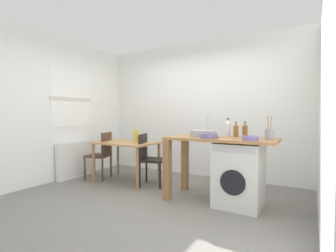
{
  "coord_description": "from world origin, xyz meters",
  "views": [
    {
      "loc": [
        2.02,
        -2.98,
        1.23
      ],
      "look_at": [
        0.02,
        0.45,
        1.06
      ],
      "focal_mm": 26.61,
      "sensor_mm": 36.0,
      "label": 1
    }
  ],
  "objects_px": {
    "chair_person_seat": "(102,153)",
    "chair_opposite": "(149,156)",
    "washing_machine": "(239,174)",
    "bottle_tall_green": "(228,128)",
    "mixing_bowl": "(209,136)",
    "colander": "(250,138)",
    "bottle_clear_small": "(245,130)",
    "dining_table": "(126,147)",
    "bottle_squat_brown": "(236,130)",
    "utensil_crock": "(269,134)",
    "vase": "(136,136)"
  },
  "relations": [
    {
      "from": "bottle_tall_green",
      "to": "utensil_crock",
      "type": "height_order",
      "value": "utensil_crock"
    },
    {
      "from": "dining_table",
      "to": "bottle_tall_green",
      "type": "distance_m",
      "value": 1.91
    },
    {
      "from": "chair_person_seat",
      "to": "washing_machine",
      "type": "height_order",
      "value": "chair_person_seat"
    },
    {
      "from": "mixing_bowl",
      "to": "colander",
      "type": "relative_size",
      "value": 1.18
    },
    {
      "from": "washing_machine",
      "to": "bottle_tall_green",
      "type": "bearing_deg",
      "value": 134.0
    },
    {
      "from": "colander",
      "to": "bottle_clear_small",
      "type": "bearing_deg",
      "value": 110.76
    },
    {
      "from": "dining_table",
      "to": "mixing_bowl",
      "type": "relative_size",
      "value": 4.65
    },
    {
      "from": "mixing_bowl",
      "to": "colander",
      "type": "xyz_separation_m",
      "value": [
        0.55,
        -0.02,
        -0.01
      ]
    },
    {
      "from": "chair_opposite",
      "to": "mixing_bowl",
      "type": "bearing_deg",
      "value": 56.18
    },
    {
      "from": "bottle_clear_small",
      "to": "utensil_crock",
      "type": "xyz_separation_m",
      "value": [
        0.35,
        -0.17,
        -0.03
      ]
    },
    {
      "from": "dining_table",
      "to": "colander",
      "type": "distance_m",
      "value": 2.34
    },
    {
      "from": "dining_table",
      "to": "utensil_crock",
      "type": "xyz_separation_m",
      "value": [
        2.46,
        -0.11,
        0.35
      ]
    },
    {
      "from": "dining_table",
      "to": "bottle_squat_brown",
      "type": "bearing_deg",
      "value": 0.39
    },
    {
      "from": "chair_opposite",
      "to": "mixing_bowl",
      "type": "xyz_separation_m",
      "value": [
        1.26,
        -0.39,
        0.45
      ]
    },
    {
      "from": "bottle_squat_brown",
      "to": "bottle_clear_small",
      "type": "relative_size",
      "value": 0.97
    },
    {
      "from": "dining_table",
      "to": "colander",
      "type": "height_order",
      "value": "colander"
    },
    {
      "from": "dining_table",
      "to": "chair_person_seat",
      "type": "xyz_separation_m",
      "value": [
        -0.55,
        -0.08,
        -0.14
      ]
    },
    {
      "from": "dining_table",
      "to": "chair_opposite",
      "type": "xyz_separation_m",
      "value": [
        0.48,
        0.03,
        -0.14
      ]
    },
    {
      "from": "bottle_squat_brown",
      "to": "bottle_clear_small",
      "type": "bearing_deg",
      "value": 21.53
    },
    {
      "from": "washing_machine",
      "to": "colander",
      "type": "height_order",
      "value": "colander"
    },
    {
      "from": "bottle_squat_brown",
      "to": "washing_machine",
      "type": "bearing_deg",
      "value": -61.86
    },
    {
      "from": "bottle_squat_brown",
      "to": "mixing_bowl",
      "type": "distance_m",
      "value": 0.46
    },
    {
      "from": "dining_table",
      "to": "vase",
      "type": "xyz_separation_m",
      "value": [
        0.15,
        0.1,
        0.21
      ]
    },
    {
      "from": "bottle_tall_green",
      "to": "chair_person_seat",
      "type": "bearing_deg",
      "value": -176.32
    },
    {
      "from": "chair_person_seat",
      "to": "bottle_squat_brown",
      "type": "height_order",
      "value": "bottle_squat_brown"
    },
    {
      "from": "bottle_tall_green",
      "to": "vase",
      "type": "distance_m",
      "value": 1.72
    },
    {
      "from": "chair_person_seat",
      "to": "chair_opposite",
      "type": "bearing_deg",
      "value": -102.34
    },
    {
      "from": "chair_person_seat",
      "to": "chair_opposite",
      "type": "height_order",
      "value": "same"
    },
    {
      "from": "washing_machine",
      "to": "chair_opposite",
      "type": "bearing_deg",
      "value": 173.24
    },
    {
      "from": "mixing_bowl",
      "to": "chair_person_seat",
      "type": "bearing_deg",
      "value": 172.91
    },
    {
      "from": "dining_table",
      "to": "chair_person_seat",
      "type": "relative_size",
      "value": 1.22
    },
    {
      "from": "dining_table",
      "to": "bottle_squat_brown",
      "type": "height_order",
      "value": "bottle_squat_brown"
    },
    {
      "from": "washing_machine",
      "to": "mixing_bowl",
      "type": "height_order",
      "value": "mixing_bowl"
    },
    {
      "from": "dining_table",
      "to": "vase",
      "type": "distance_m",
      "value": 0.28
    },
    {
      "from": "dining_table",
      "to": "chair_opposite",
      "type": "bearing_deg",
      "value": 3.44
    },
    {
      "from": "chair_opposite",
      "to": "washing_machine",
      "type": "relative_size",
      "value": 1.05
    },
    {
      "from": "bottle_clear_small",
      "to": "vase",
      "type": "xyz_separation_m",
      "value": [
        -1.97,
        0.04,
        -0.16
      ]
    },
    {
      "from": "utensil_crock",
      "to": "colander",
      "type": "distance_m",
      "value": 0.33
    },
    {
      "from": "chair_person_seat",
      "to": "bottle_squat_brown",
      "type": "bearing_deg",
      "value": -106.17
    },
    {
      "from": "bottle_tall_green",
      "to": "bottle_clear_small",
      "type": "bearing_deg",
      "value": -4.36
    },
    {
      "from": "chair_opposite",
      "to": "bottle_squat_brown",
      "type": "xyz_separation_m",
      "value": [
        1.52,
        -0.02,
        0.51
      ]
    },
    {
      "from": "utensil_crock",
      "to": "colander",
      "type": "xyz_separation_m",
      "value": [
        -0.18,
        -0.27,
        -0.04
      ]
    },
    {
      "from": "dining_table",
      "to": "bottle_clear_small",
      "type": "bearing_deg",
      "value": 1.6
    },
    {
      "from": "chair_opposite",
      "to": "utensil_crock",
      "type": "distance_m",
      "value": 2.05
    },
    {
      "from": "chair_person_seat",
      "to": "mixing_bowl",
      "type": "height_order",
      "value": "mixing_bowl"
    },
    {
      "from": "chair_opposite",
      "to": "bottle_squat_brown",
      "type": "relative_size",
      "value": 4.25
    },
    {
      "from": "vase",
      "to": "mixing_bowl",
      "type": "bearing_deg",
      "value": -16.21
    },
    {
      "from": "washing_machine",
      "to": "dining_table",
      "type": "bearing_deg",
      "value": 175.55
    },
    {
      "from": "chair_opposite",
      "to": "mixing_bowl",
      "type": "height_order",
      "value": "mixing_bowl"
    },
    {
      "from": "washing_machine",
      "to": "chair_person_seat",
      "type": "bearing_deg",
      "value": 178.13
    }
  ]
}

